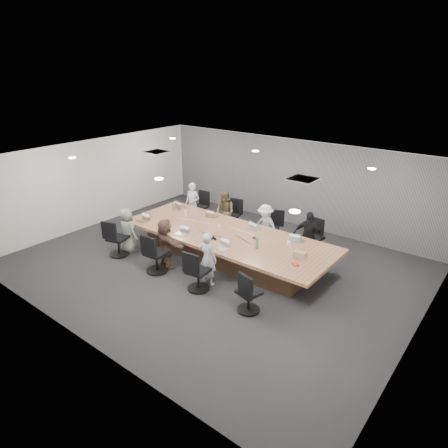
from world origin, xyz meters
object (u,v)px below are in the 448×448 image
Objects in this scene: laptop_5 at (180,234)px; laptop_2 at (255,228)px; laptop_1 at (213,216)px; bottle_green_left at (173,207)px; canvas_bag at (300,255)px; chair_5 at (156,256)px; stapler at (214,238)px; bottle_clear at (186,213)px; chair_0 at (200,209)px; chair_3 at (313,241)px; person_0 at (193,204)px; laptop_3 at (298,240)px; conference_table at (226,245)px; person_4 at (127,230)px; person_5 at (166,243)px; chair_2 at (271,230)px; person_3 at (308,236)px; mug_brown at (148,215)px; bottle_green_right at (257,243)px; person_1 at (225,212)px; person_6 at (208,259)px; laptop_6 at (222,248)px; laptop_0 at (181,207)px; chair_6 at (198,274)px; snack_packet at (295,264)px; chair_4 at (118,241)px; chair_7 at (249,295)px; person_2 at (265,226)px; chair_1 at (231,218)px.

laptop_2 is at bearing 40.30° from laptop_5.
laptop_1 is at bearing 14.73° from laptop_2.
bottle_green_left reaches higher than canvas_bag.
chair_5 is 1.56m from stapler.
chair_0 is at bearing 116.44° from bottle_clear.
person_0 is (-4.21, -0.35, 0.28)m from chair_3.
conference_table is at bearing 9.92° from laptop_3.
person_4 is 0.95× the size of person_5.
conference_table is 8.01× the size of chair_2.
person_0 reaches higher than person_3.
chair_0 is 7.38× the size of mug_brown.
person_4 is 3.81m from bottle_green_right.
chair_0 is 4.32m from laptop_3.
person_6 is (1.60, -2.70, -0.03)m from person_1.
person_6 is 0.56m from laptop_6.
person_1 is (1.35, 0.55, -0.05)m from laptop_0.
bottle_green_right is (3.65, 1.09, 0.24)m from person_4.
laptop_1 is 2.51m from bottle_green_right.
bottle_green_left is at bearing -9.16° from laptop_3.
laptop_2 is 2.52m from person_5.
bottle_green_right reaches higher than chair_6.
snack_packet is at bearing 152.07° from chair_0.
bottle_clear reaches higher than chair_3.
chair_2 is 2.45× the size of laptop_3.
chair_4 is at bearing 55.13° from laptop_1.
chair_7 is at bearing -41.28° from conference_table.
laptop_3 is 0.24× the size of person_4.
bottle_green_left is at bearing -176.02° from person_3.
person_1 is 2.91m from laptop_3.
person_6 is at bearing -45.78° from person_1.
chair_2 is at bearing 33.36° from bottle_clear.
chair_0 reaches higher than laptop_2.
person_4 is at bearing -170.46° from chair_7.
stapler reaches higher than laptop_0.
bottle_clear is at bearing 13.50° from chair_2.
chair_2 is 0.87× the size of chair_4.
person_2 reaches higher than snack_packet.
stapler is (-0.40, -2.19, 0.40)m from chair_2.
chair_5 is 3.23× the size of bottle_green_right.
chair_2 is 1.78m from laptop_1.
snack_packet is (5.00, -0.02, -0.04)m from mug_brown.
person_1 is at bearing -144.96° from laptop_0.
chair_1 reaches higher than chair_2.
chair_1 is 2.62× the size of laptop_6.
laptop_5 is at bearing -110.72° from person_2.
laptop_2 is at bearing 173.90° from laptop_1.
laptop_0 is at bearing -14.69° from laptop_3.
laptop_6 is (2.95, -2.15, 0.05)m from person_0.
chair_1 reaches higher than laptop_1.
canvas_bag reaches higher than mug_brown.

